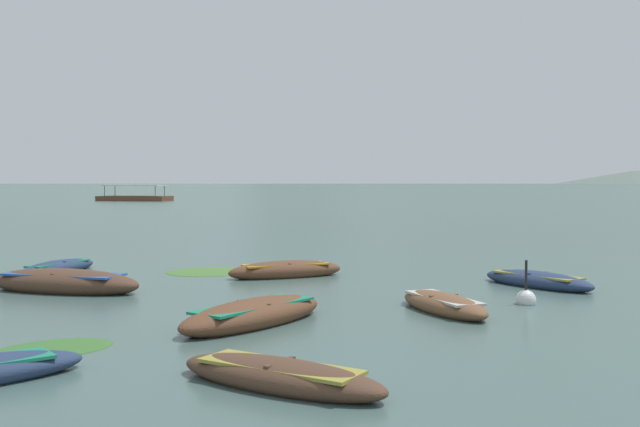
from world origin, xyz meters
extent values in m
plane|color=#425B56|center=(0.00, 1500.00, 0.00)|extent=(6000.00, 6000.00, 0.00)
cone|color=#4C5B56|center=(-54.12, 2192.64, 197.23)|extent=(1171.14, 1171.14, 394.46)
cone|color=slate|center=(588.09, 1954.37, 256.01)|extent=(1999.24, 1999.24, 512.02)
ellipsoid|color=#4C3323|center=(-9.06, 14.64, 0.22)|extent=(4.63, 2.57, 0.75)
cube|color=#28519E|center=(-9.06, 14.64, 0.45)|extent=(3.33, 1.85, 0.05)
cube|color=#4C3323|center=(-9.06, 14.64, 0.50)|extent=(0.34, 0.97, 0.04)
ellipsoid|color=brown|center=(0.46, 11.84, 0.16)|extent=(2.15, 3.27, 0.52)
cube|color=#B7B2A3|center=(0.46, 11.84, 0.31)|extent=(1.54, 2.35, 0.05)
cube|color=brown|center=(0.46, 11.84, 0.36)|extent=(0.67, 0.34, 0.04)
ellipsoid|color=#4C3323|center=(-2.70, 5.81, 0.15)|extent=(3.41, 2.57, 0.50)
cube|color=olive|center=(-2.70, 5.81, 0.30)|extent=(2.46, 1.85, 0.05)
cube|color=#4C3323|center=(-2.70, 5.81, 0.35)|extent=(0.41, 0.63, 0.04)
ellipsoid|color=brown|center=(-3.44, 17.67, 0.19)|extent=(3.71, 2.46, 0.62)
cube|color=orange|center=(-3.44, 17.67, 0.37)|extent=(2.67, 1.77, 0.05)
cube|color=brown|center=(-3.44, 17.67, 0.42)|extent=(0.37, 0.68, 0.04)
ellipsoid|color=navy|center=(3.61, 15.83, 0.16)|extent=(2.97, 3.51, 0.53)
cube|color=olive|center=(3.61, 15.83, 0.32)|extent=(2.14, 2.52, 0.05)
cube|color=navy|center=(3.61, 15.83, 0.37)|extent=(0.65, 0.50, 0.04)
ellipsoid|color=brown|center=(-3.57, 10.32, 0.19)|extent=(3.29, 3.98, 0.64)
cube|color=#197A56|center=(-3.57, 10.32, 0.39)|extent=(2.37, 2.87, 0.05)
cube|color=brown|center=(-3.57, 10.32, 0.44)|extent=(0.73, 0.54, 0.04)
ellipsoid|color=navy|center=(-10.74, 18.64, 0.15)|extent=(1.83, 3.43, 0.48)
cube|color=#197A56|center=(-10.74, 18.64, 0.29)|extent=(1.32, 2.47, 0.05)
cube|color=navy|center=(-10.74, 18.64, 0.34)|extent=(0.55, 0.25, 0.04)
cube|color=brown|center=(-32.07, 104.55, 0.27)|extent=(11.22, 6.15, 0.90)
cylinder|color=#4C4742|center=(-27.81, 105.39, 1.40)|extent=(0.10, 0.10, 1.80)
cylinder|color=#4C4742|center=(-28.41, 102.21, 1.40)|extent=(0.10, 0.10, 1.80)
cylinder|color=#4C4742|center=(-35.74, 106.89, 1.40)|extent=(0.10, 0.10, 1.80)
cylinder|color=#4C4742|center=(-36.34, 103.71, 1.40)|extent=(0.10, 0.10, 1.80)
cube|color=beige|center=(-32.07, 104.55, 2.29)|extent=(9.43, 5.17, 0.12)
sphere|color=silver|center=(2.54, 12.90, 0.10)|extent=(0.48, 0.48, 0.48)
cylinder|color=black|center=(2.54, 12.90, 0.57)|extent=(0.06, 0.06, 0.94)
ellipsoid|color=#477033|center=(-6.01, 18.82, 0.00)|extent=(3.26, 3.10, 0.14)
ellipsoid|color=#38662D|center=(-6.80, 8.05, 0.00)|extent=(2.56, 2.48, 0.14)
camera|label=1|loc=(-1.91, -4.33, 2.88)|focal=41.21mm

